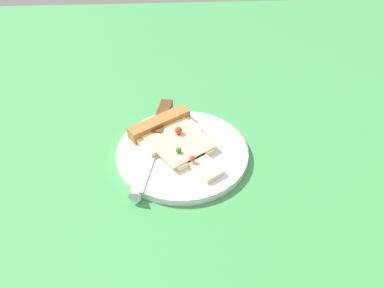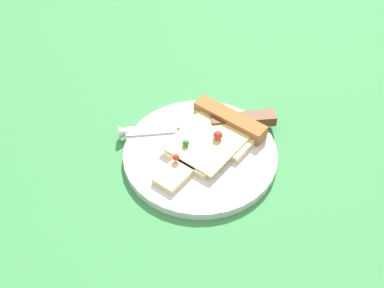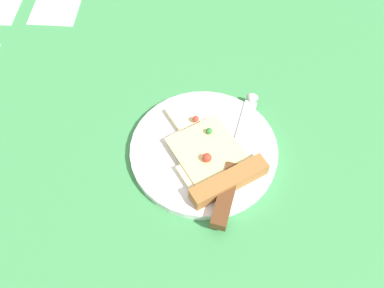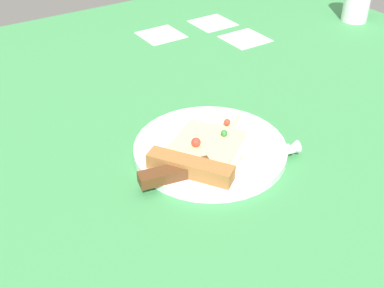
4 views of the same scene
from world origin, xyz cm
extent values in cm
cube|color=#3D8C4C|center=(0.00, 0.00, -1.50)|extent=(141.68, 141.68, 3.00)
cube|color=white|center=(31.39, 33.25, -0.10)|extent=(9.00, 9.00, 0.20)
cube|color=white|center=(16.77, 45.53, -0.10)|extent=(9.00, 9.00, 0.20)
cube|color=white|center=(30.88, 45.11, -0.10)|extent=(9.00, 9.00, 0.20)
cylinder|color=silver|center=(-0.27, 2.28, 0.66)|extent=(22.58, 22.58, 1.31)
cube|color=beige|center=(-3.59, 0.06, 1.81)|extent=(11.10, 12.48, 1.00)
cube|color=beige|center=(0.98, 3.11, 1.81)|extent=(8.66, 9.10, 1.00)
cube|color=beige|center=(5.14, 5.89, 1.81)|extent=(6.32, 5.88, 1.00)
cube|color=#EDD88C|center=(-1.10, 1.72, 2.46)|extent=(13.43, 13.20, 0.30)
cube|color=#9E6633|center=(-6.09, -1.61, 2.41)|extent=(8.83, 11.42, 2.20)
sphere|color=red|center=(-2.90, 1.72, 3.30)|extent=(1.37, 1.37, 1.37)
sphere|color=red|center=(4.14, 3.78, 3.11)|extent=(1.00, 1.00, 1.00)
sphere|color=#2D7A38|center=(1.98, 1.62, 3.11)|extent=(1.00, 1.00, 1.00)
cube|color=silver|center=(3.56, -3.73, 1.46)|extent=(12.15, 4.46, 0.30)
cone|color=silver|center=(9.43, -4.98, 1.46)|extent=(2.37, 2.37, 2.00)
cube|color=#593319|center=(-8.17, -1.23, 2.11)|extent=(10.24, 4.24, 1.60)
camera|label=1|loc=(47.61, 1.37, 44.36)|focal=35.12mm
camera|label=2|loc=(17.30, 50.44, 56.45)|focal=48.16mm
camera|label=3|loc=(-36.04, 1.71, 56.71)|focal=40.63mm
camera|label=4|loc=(-33.42, -43.72, 41.40)|focal=44.25mm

